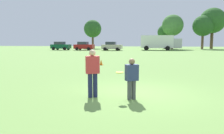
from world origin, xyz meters
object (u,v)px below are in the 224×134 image
(player_defender, at_px, (132,77))
(parked_car_mid_left, at_px, (84,46))
(parked_car_near_left, at_px, (61,46))
(player_thrower, at_px, (93,71))
(parked_car_center, at_px, (112,46))
(frisbee, at_px, (120,72))
(traffic_cone, at_px, (101,62))
(box_truck, at_px, (160,42))

(player_defender, xyz_separation_m, parked_car_mid_left, (-12.20, 38.15, 0.12))
(player_defender, bearing_deg, parked_car_near_left, 114.48)
(player_thrower, height_order, parked_car_center, parked_car_center)
(player_defender, xyz_separation_m, frisbee, (-0.42, -0.02, 0.14))
(traffic_cone, bearing_deg, parked_car_near_left, 117.23)
(traffic_cone, distance_m, parked_car_mid_left, 29.11)
(traffic_cone, relative_size, parked_car_center, 0.11)
(player_defender, height_order, parked_car_center, parked_car_center)
(box_truck, bearing_deg, player_defender, -95.51)
(parked_car_mid_left, height_order, box_truck, box_truck)
(parked_car_mid_left, distance_m, box_truck, 16.43)
(frisbee, bearing_deg, player_defender, 3.28)
(parked_car_near_left, xyz_separation_m, parked_car_center, (11.49, -0.88, 0.00))
(player_thrower, distance_m, parked_car_center, 38.01)
(player_thrower, height_order, player_defender, player_thrower)
(player_defender, xyz_separation_m, parked_car_near_left, (-17.61, 38.69, 0.12))
(parked_car_center, bearing_deg, frisbee, -81.41)
(traffic_cone, height_order, parked_car_near_left, parked_car_near_left)
(parked_car_center, relative_size, box_truck, 0.50)
(parked_car_mid_left, bearing_deg, traffic_cone, -71.81)
(parked_car_near_left, bearing_deg, traffic_cone, -62.77)
(frisbee, distance_m, parked_car_center, 38.26)
(parked_car_mid_left, xyz_separation_m, box_truck, (16.15, 2.86, 0.83))
(player_thrower, relative_size, frisbee, 6.38)
(frisbee, bearing_deg, parked_car_near_left, 113.95)
(parked_car_center, distance_m, box_truck, 10.61)
(player_defender, relative_size, parked_car_near_left, 0.33)
(player_defender, distance_m, box_truck, 41.21)
(traffic_cone, bearing_deg, box_truck, 76.96)
(parked_car_near_left, xyz_separation_m, box_truck, (21.57, 2.33, 0.83))
(player_thrower, xyz_separation_m, frisbee, (0.99, -0.11, -0.03))
(traffic_cone, height_order, parked_car_center, parked_car_center)
(parked_car_center, bearing_deg, player_defender, -80.79)
(player_defender, xyz_separation_m, box_truck, (3.95, 41.01, 0.95))
(player_defender, relative_size, frisbee, 5.30)
(parked_car_near_left, bearing_deg, parked_car_mid_left, -5.64)
(player_thrower, bearing_deg, parked_car_center, 97.13)
(traffic_cone, bearing_deg, player_defender, -73.49)
(player_defender, relative_size, traffic_cone, 2.99)
(parked_car_center, bearing_deg, parked_car_mid_left, 176.72)
(player_defender, xyz_separation_m, traffic_cone, (-3.11, 10.51, -0.57))
(frisbee, bearing_deg, box_truck, 83.92)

